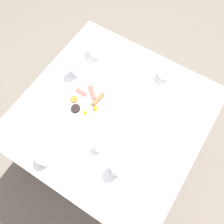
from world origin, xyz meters
TOP-DOWN VIEW (x-y plane):
  - ground_plane at (0.00, 0.00)m, footprint 8.00×8.00m
  - table at (0.00, 0.00)m, footprint 1.08×1.08m
  - breakfast_plate at (0.17, 0.03)m, footprint 0.29×0.29m
  - teapot_near at (0.33, -0.34)m, footprint 0.15×0.15m
  - teacup_with_saucer_left at (-0.14, -0.40)m, footprint 0.13×0.13m
  - teacup_with_saucer_right at (0.15, 0.44)m, footprint 0.13×0.13m
  - water_glass_short at (0.35, -0.13)m, footprint 0.08×0.08m
  - wine_glass_spare at (-0.20, 0.27)m, footprint 0.08×0.08m
  - creamer_jug at (-0.05, 0.22)m, footprint 0.08×0.06m
  - fork_by_plate at (0.35, 0.40)m, footprint 0.13×0.15m
  - knife_by_plate at (-0.17, -0.02)m, footprint 0.08×0.20m
  - spoon_for_tea at (0.12, -0.23)m, footprint 0.09×0.14m
  - fork_spare at (0.42, 0.18)m, footprint 0.17×0.10m

SIDE VIEW (x-z plane):
  - ground_plane at x=0.00m, z-range 0.00..0.00m
  - table at x=0.00m, z-range 0.31..1.07m
  - fork_spare at x=0.42m, z-range 0.76..0.76m
  - fork_by_plate at x=0.35m, z-range 0.76..0.76m
  - knife_by_plate at x=-0.17m, z-range 0.76..0.76m
  - spoon_for_tea at x=0.12m, z-range 0.76..0.76m
  - breakfast_plate at x=0.17m, z-range 0.75..0.79m
  - teacup_with_saucer_left at x=-0.14m, z-range 0.76..0.82m
  - creamer_jug at x=-0.05m, z-range 0.76..0.82m
  - teacup_with_saucer_right at x=0.15m, z-range 0.76..0.82m
  - teapot_near at x=0.33m, z-range 0.75..0.86m
  - wine_glass_spare at x=-0.20m, z-range 0.76..0.87m
  - water_glass_short at x=0.35m, z-range 0.76..0.88m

